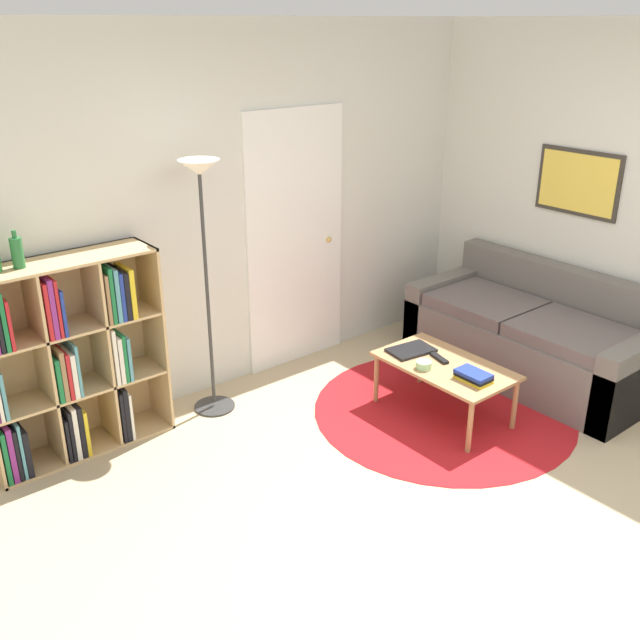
{
  "coord_description": "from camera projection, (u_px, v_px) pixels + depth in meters",
  "views": [
    {
      "loc": [
        -2.66,
        -1.86,
        2.57
      ],
      "look_at": [
        -0.08,
        1.31,
        0.85
      ],
      "focal_mm": 40.0,
      "sensor_mm": 36.0,
      "label": 1
    }
  ],
  "objects": [
    {
      "name": "book_stack_on_table",
      "position": [
        473.0,
        376.0,
        4.65
      ],
      "size": [
        0.15,
        0.23,
        0.06
      ],
      "color": "gold",
      "rests_on": "coffee_table"
    },
    {
      "name": "floor_lamp",
      "position": [
        202.0,
        218.0,
        4.58
      ],
      "size": [
        0.29,
        0.29,
        1.77
      ],
      "color": "#333333",
      "rests_on": "ground_plane"
    },
    {
      "name": "remote",
      "position": [
        439.0,
        358.0,
        4.95
      ],
      "size": [
        0.08,
        0.18,
        0.02
      ],
      "color": "black",
      "rests_on": "coffee_table"
    },
    {
      "name": "laptop",
      "position": [
        411.0,
        350.0,
        5.07
      ],
      "size": [
        0.35,
        0.25,
        0.02
      ],
      "color": "black",
      "rests_on": "coffee_table"
    },
    {
      "name": "couch",
      "position": [
        535.0,
        338.0,
        5.53
      ],
      "size": [
        0.86,
        1.87,
        0.82
      ],
      "color": "#66605B",
      "rests_on": "ground_plane"
    },
    {
      "name": "bottle_right",
      "position": [
        17.0,
        252.0,
        3.99
      ],
      "size": [
        0.07,
        0.07,
        0.22
      ],
      "color": "#236633",
      "rests_on": "bookshelf"
    },
    {
      "name": "bowl",
      "position": [
        424.0,
        365.0,
        4.82
      ],
      "size": [
        0.11,
        0.11,
        0.05
      ],
      "color": "#9ED193",
      "rests_on": "coffee_table"
    },
    {
      "name": "coffee_table",
      "position": [
        445.0,
        369.0,
        4.9
      ],
      "size": [
        0.54,
        0.94,
        0.39
      ],
      "color": "#AD7F51",
      "rests_on": "ground_plane"
    },
    {
      "name": "bookshelf",
      "position": [
        65.0,
        361.0,
        4.39
      ],
      "size": [
        1.12,
        0.34,
        1.28
      ],
      "color": "tan",
      "rests_on": "ground_plane"
    },
    {
      "name": "wall_right",
      "position": [
        561.0,
        198.0,
        5.52
      ],
      "size": [
        0.08,
        5.38,
        2.6
      ],
      "color": "silver",
      "rests_on": "ground_plane"
    },
    {
      "name": "ground_plane",
      "position": [
        483.0,
        533.0,
        3.87
      ],
      "size": [
        14.0,
        14.0,
        0.0
      ],
      "primitive_type": "plane",
      "color": "tan"
    },
    {
      "name": "wall_back",
      "position": [
        235.0,
        214.0,
        5.1
      ],
      "size": [
        7.42,
        0.11,
        2.6
      ],
      "color": "silver",
      "rests_on": "ground_plane"
    },
    {
      "name": "rug",
      "position": [
        443.0,
        410.0,
        5.08
      ],
      "size": [
        1.84,
        1.84,
        0.01
      ],
      "color": "#B2191E",
      "rests_on": "ground_plane"
    }
  ]
}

